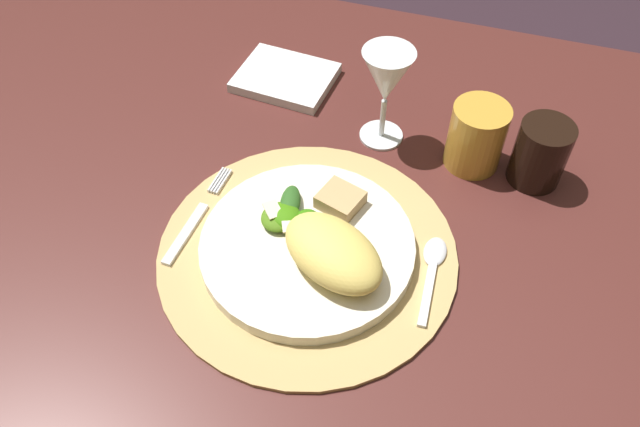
% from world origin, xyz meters
% --- Properties ---
extents(dining_table, '(1.47, 1.02, 0.74)m').
position_xyz_m(dining_table, '(0.00, 0.00, 0.59)').
color(dining_table, '#4D221F').
rests_on(dining_table, ground).
extents(placemat, '(0.36, 0.36, 0.01)m').
position_xyz_m(placemat, '(0.07, -0.04, 0.75)').
color(placemat, tan).
rests_on(placemat, dining_table).
extents(dinner_plate, '(0.26, 0.26, 0.02)m').
position_xyz_m(dinner_plate, '(0.07, -0.04, 0.76)').
color(dinner_plate, silver).
rests_on(dinner_plate, placemat).
extents(pasta_serving, '(0.16, 0.14, 0.05)m').
position_xyz_m(pasta_serving, '(0.11, -0.07, 0.79)').
color(pasta_serving, '#E7C75F').
rests_on(pasta_serving, dinner_plate).
extents(salad_greens, '(0.08, 0.09, 0.02)m').
position_xyz_m(salad_greens, '(0.04, -0.02, 0.78)').
color(salad_greens, '#357710').
rests_on(salad_greens, dinner_plate).
extents(bread_piece, '(0.06, 0.06, 0.02)m').
position_xyz_m(bread_piece, '(0.09, 0.02, 0.78)').
color(bread_piece, tan).
rests_on(bread_piece, dinner_plate).
extents(fork, '(0.02, 0.17, 0.00)m').
position_xyz_m(fork, '(-0.08, -0.04, 0.75)').
color(fork, silver).
rests_on(fork, placemat).
extents(spoon, '(0.03, 0.13, 0.01)m').
position_xyz_m(spoon, '(0.22, -0.02, 0.75)').
color(spoon, silver).
rests_on(spoon, placemat).
extents(napkin, '(0.15, 0.13, 0.02)m').
position_xyz_m(napkin, '(-0.07, 0.26, 0.75)').
color(napkin, white).
rests_on(napkin, dining_table).
extents(wine_glass, '(0.07, 0.07, 0.14)m').
position_xyz_m(wine_glass, '(0.10, 0.19, 0.84)').
color(wine_glass, silver).
rests_on(wine_glass, dining_table).
extents(amber_tumbler, '(0.08, 0.08, 0.09)m').
position_xyz_m(amber_tumbler, '(0.23, 0.18, 0.79)').
color(amber_tumbler, gold).
rests_on(amber_tumbler, dining_table).
extents(dark_tumbler, '(0.07, 0.07, 0.09)m').
position_xyz_m(dark_tumbler, '(0.32, 0.17, 0.79)').
color(dark_tumbler, black).
rests_on(dark_tumbler, dining_table).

